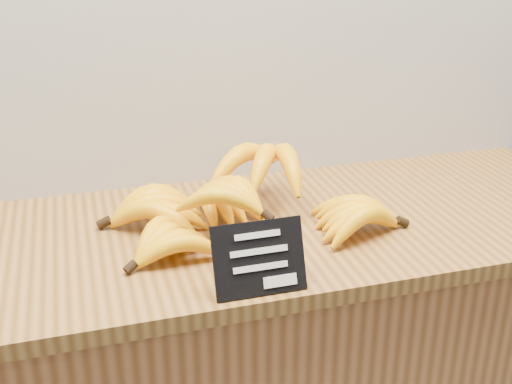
# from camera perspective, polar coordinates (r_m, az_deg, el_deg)

# --- Properties ---
(counter_top) EXTENTS (1.53, 0.54, 0.03)m
(counter_top) POSITION_cam_1_polar(r_m,az_deg,el_deg) (1.26, -0.64, -3.53)
(counter_top) COLOR olive
(counter_top) RESTS_ON counter
(chalkboard_sign) EXTENTS (0.15, 0.05, 0.11)m
(chalkboard_sign) POSITION_cam_1_polar(r_m,az_deg,el_deg) (1.01, 0.29, -5.94)
(chalkboard_sign) COLOR black
(chalkboard_sign) RESTS_ON counter_top
(banana_pile) EXTENTS (0.56, 0.38, 0.13)m
(banana_pile) POSITION_cam_1_polar(r_m,az_deg,el_deg) (1.23, -1.70, -0.75)
(banana_pile) COLOR #FFBB0A
(banana_pile) RESTS_ON counter_top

